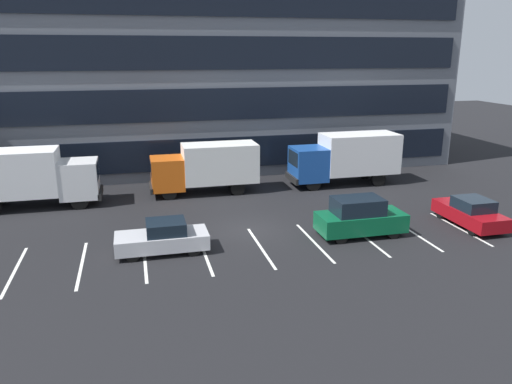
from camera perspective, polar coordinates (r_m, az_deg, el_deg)
The scene contains 9 objects.
ground_plane at distance 26.95m, azimuth -0.86°, elevation -4.32°, with size 120.00×120.00×0.00m, color black.
office_building at distance 43.02m, azimuth -6.50°, elevation 12.99°, with size 40.28×13.25×14.40m.
lot_markings at distance 24.57m, azimuth 0.55°, elevation -6.37°, with size 22.54×5.40×0.01m.
box_truck_blue at distance 36.15m, azimuth 10.33°, elevation 4.05°, with size 7.85×2.60×3.64m.
box_truck_white at distance 33.13m, azimuth -24.59°, elevation 1.75°, with size 7.81×2.59×3.62m.
box_truck_orange at distance 33.47m, azimuth -5.71°, elevation 2.99°, with size 7.21×2.39×3.34m.
suv_forest at distance 26.34m, azimuth 11.85°, elevation -2.87°, with size 4.55×1.93×2.06m.
sedan_maroon at distance 29.77m, azimuth 23.41°, elevation -2.17°, with size 1.87×4.46×1.60m.
sedan_silver at distance 24.16m, azimuth -10.66°, elevation -5.18°, with size 4.38×1.83×1.57m.
Camera 1 is at (-5.73, -24.63, 9.33)m, focal length 34.79 mm.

